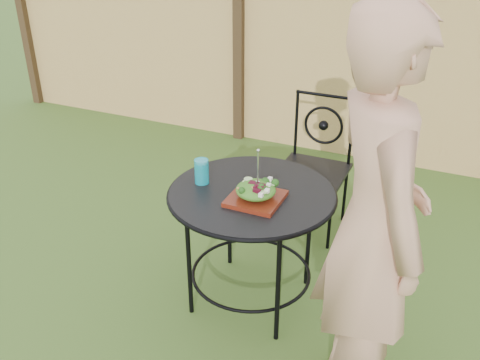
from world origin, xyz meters
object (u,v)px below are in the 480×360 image
Objects in this scene: patio_chair at (315,162)px; salad_plate at (256,199)px; patio_table at (252,213)px; diner at (374,227)px.

patio_chair is 1.05m from salad_plate.
patio_table is 0.95m from patio_chair.
diner is (0.64, -1.35, 0.42)m from patio_chair.
patio_chair is at bearing 88.63° from salad_plate.
diner is at bearing -64.70° from patio_chair.
patio_chair is 1.55m from diner.
patio_chair is (0.08, 0.94, -0.08)m from patio_table.
patio_chair reaches higher than patio_table.
diner is 6.84× the size of salad_plate.
salad_plate is (0.06, -0.08, 0.15)m from patio_table.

